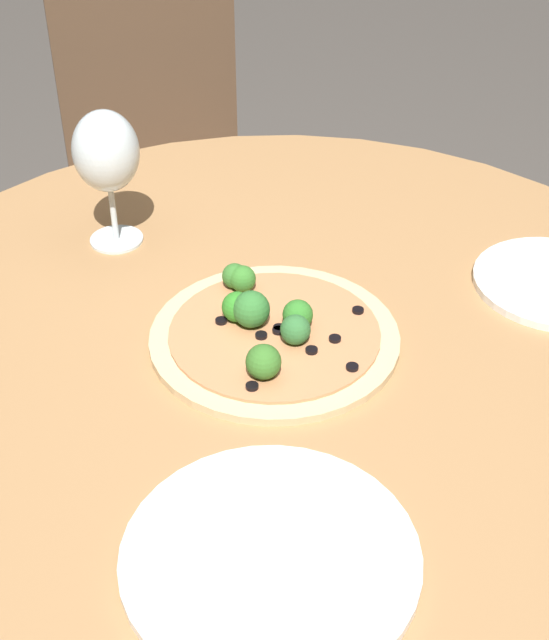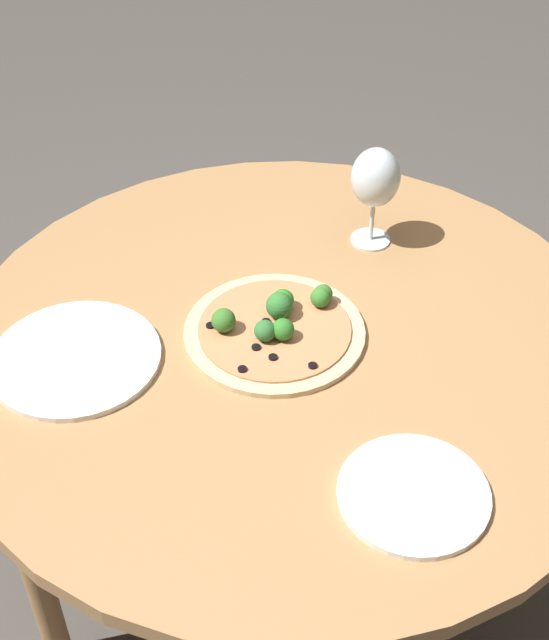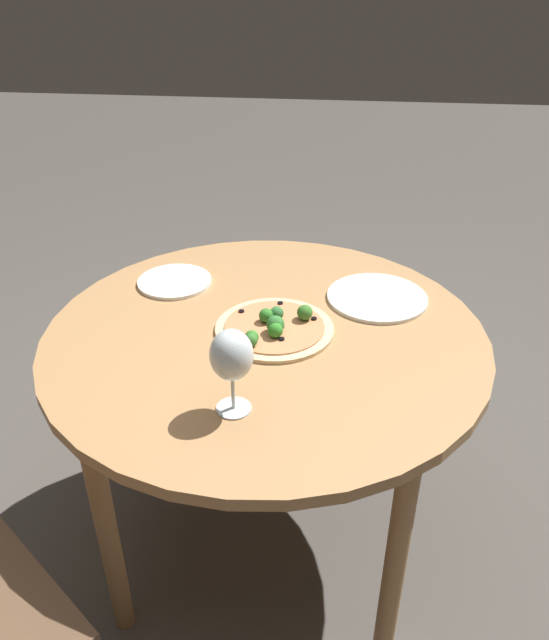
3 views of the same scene
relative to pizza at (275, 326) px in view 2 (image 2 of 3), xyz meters
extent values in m
plane|color=#4C4742|center=(0.00, -0.02, -0.73)|extent=(12.00, 12.00, 0.00)
cylinder|color=#A87A4C|center=(0.00, -0.02, -0.03)|extent=(1.08, 1.08, 0.03)
cylinder|color=#A87A4C|center=(0.34, -0.36, -0.39)|extent=(0.05, 0.05, 0.69)
cylinder|color=#A87A4C|center=(-0.33, 0.31, -0.39)|extent=(0.05, 0.05, 0.69)
cylinder|color=#A87A4C|center=(0.34, 0.31, -0.39)|extent=(0.05, 0.05, 0.69)
cylinder|color=brown|center=(0.64, -0.30, -0.53)|extent=(0.04, 0.04, 0.40)
cylinder|color=#DBBC89|center=(0.00, 0.00, -0.01)|extent=(0.29, 0.29, 0.01)
cylinder|color=tan|center=(0.00, 0.00, 0.00)|extent=(0.24, 0.24, 0.00)
sphere|color=#37752D|center=(0.09, -0.04, 0.02)|extent=(0.03, 0.03, 0.03)
sphere|color=#387C2C|center=(0.08, -0.04, 0.02)|extent=(0.03, 0.03, 0.03)
sphere|color=#327B29|center=(-0.02, -0.02, 0.02)|extent=(0.04, 0.04, 0.04)
sphere|color=#397429|center=(-0.04, 0.07, 0.02)|extent=(0.04, 0.04, 0.04)
sphere|color=#308526|center=(0.04, 0.01, 0.02)|extent=(0.04, 0.04, 0.04)
sphere|color=#337532|center=(0.03, 0.00, 0.02)|extent=(0.04, 0.04, 0.04)
sphere|color=#326F36|center=(-0.03, 0.00, 0.02)|extent=(0.03, 0.03, 0.03)
cylinder|color=black|center=(-0.01, -0.02, 0.00)|extent=(0.01, 0.01, 0.00)
cylinder|color=black|center=(-0.07, -0.03, 0.00)|extent=(0.01, 0.01, 0.00)
cylinder|color=black|center=(-0.06, 0.00, 0.00)|extent=(0.01, 0.01, 0.00)
cylinder|color=black|center=(0.06, 0.02, 0.00)|extent=(0.01, 0.01, 0.00)
cylinder|color=black|center=(-0.06, -0.09, 0.00)|extent=(0.01, 0.01, 0.00)
cylinder|color=black|center=(-0.04, 0.09, 0.00)|extent=(0.01, 0.01, 0.00)
cylinder|color=black|center=(-0.01, -0.01, 0.00)|extent=(0.01, 0.01, 0.00)
cylinder|color=black|center=(-0.11, 0.00, 0.00)|extent=(0.01, 0.01, 0.00)
cylinder|color=black|center=(0.00, 0.02, 0.00)|extent=(0.01, 0.01, 0.00)
cylinder|color=black|center=(-0.01, 0.00, 0.00)|extent=(0.01, 0.01, 0.00)
cylinder|color=silver|center=(0.30, -0.05, -0.01)|extent=(0.07, 0.07, 0.00)
cylinder|color=silver|center=(0.30, -0.05, 0.03)|extent=(0.01, 0.01, 0.08)
ellipsoid|color=silver|center=(0.30, -0.05, 0.12)|extent=(0.09, 0.09, 0.11)
cylinder|color=white|center=(-0.22, -0.30, -0.01)|extent=(0.20, 0.20, 0.01)
cylinder|color=white|center=(-0.19, 0.25, -0.01)|extent=(0.26, 0.26, 0.01)
camera|label=1|loc=(-0.49, 0.65, 0.62)|focal=50.00mm
camera|label=2|loc=(-0.97, -0.45, 0.93)|focal=50.00mm
camera|label=3|loc=(1.27, 0.14, 0.80)|focal=35.00mm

